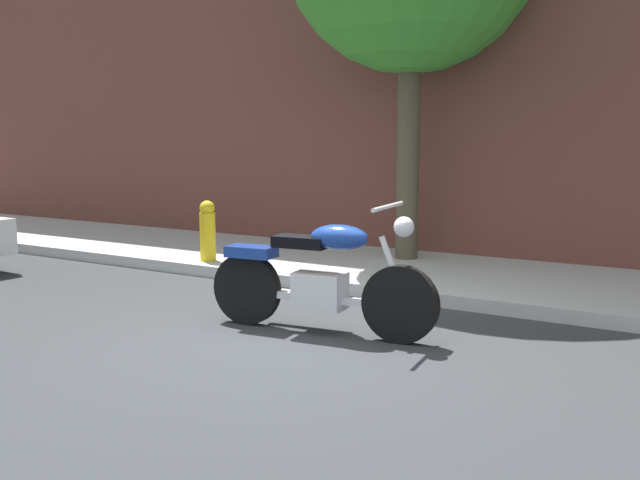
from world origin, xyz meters
name	(u,v)px	position (x,y,z in m)	size (l,w,h in m)	color
ground_plane	(296,339)	(0.00, 0.00, 0.00)	(60.00, 60.00, 0.00)	#303335
sidewalk	(429,275)	(0.00, 2.90, 0.07)	(24.22, 2.46, 0.14)	#B1B1B1
motorcycle	(320,279)	(0.08, 0.27, 0.48)	(2.12, 0.70, 1.15)	black
fire_hydrant	(208,236)	(-2.63, 2.00, 0.46)	(0.20, 0.20, 0.91)	gold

